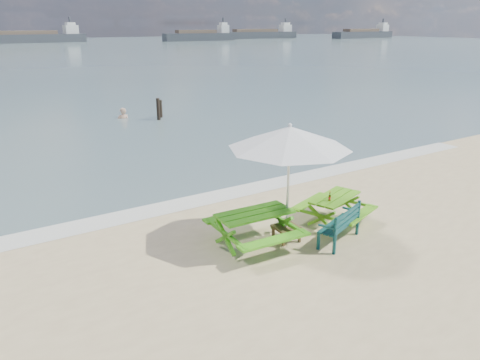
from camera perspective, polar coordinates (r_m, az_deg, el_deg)
foam_strip at (r=13.82m, az=-2.09°, el=-1.81°), size 22.00×0.90×0.01m
picnic_table_left at (r=10.61m, az=1.79°, el=-6.08°), size 1.81×1.99×0.82m
picnic_table_right at (r=12.02m, az=11.40°, el=-3.65°), size 1.97×2.08×0.72m
park_bench at (r=11.09m, az=11.91°, el=-6.15°), size 1.42×0.89×0.83m
side_table at (r=10.99m, az=5.67°, el=-6.46°), size 0.59×0.59×0.36m
patio_umbrella at (r=10.24m, az=6.07°, el=5.16°), size 2.93×2.93×2.71m
beer_bottle at (r=11.55m, az=10.87°, el=-2.15°), size 0.06×0.06×0.24m
swimmer at (r=26.02m, az=-14.00°, el=6.56°), size 0.73×0.54×1.83m
mooring_pilings at (r=25.27m, az=-9.80°, el=8.31°), size 0.58×0.78×1.34m
cargo_ships at (r=144.15m, az=-6.84°, el=17.02°), size 145.01×33.76×4.40m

